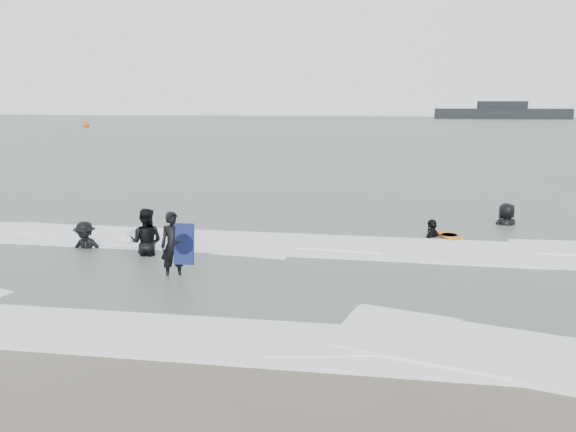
% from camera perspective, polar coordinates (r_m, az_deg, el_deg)
% --- Properties ---
extents(ground, '(320.00, 320.00, 0.00)m').
position_cam_1_polar(ground, '(10.50, -4.74, -11.30)').
color(ground, brown).
rests_on(ground, ground).
extents(sea, '(320.00, 320.00, 0.00)m').
position_cam_1_polar(sea, '(89.48, 8.30, 8.79)').
color(sea, '#47544C').
rests_on(sea, ground).
extents(surfer_centre, '(0.70, 0.61, 1.61)m').
position_cam_1_polar(surfer_centre, '(13.55, -11.45, -6.19)').
color(surfer_centre, black).
rests_on(surfer_centre, ground).
extents(surfer_wading, '(0.94, 0.75, 1.86)m').
position_cam_1_polar(surfer_wading, '(15.59, -14.12, -3.97)').
color(surfer_wading, black).
rests_on(surfer_wading, ground).
extents(surfer_breaker, '(1.13, 0.71, 1.68)m').
position_cam_1_polar(surfer_breaker, '(16.67, -19.84, -3.32)').
color(surfer_breaker, black).
rests_on(surfer_breaker, ground).
extents(surfer_right_near, '(0.88, 1.09, 1.73)m').
position_cam_1_polar(surfer_right_near, '(17.68, 14.41, -2.17)').
color(surfer_right_near, black).
rests_on(surfer_right_near, ground).
extents(surfer_right_far, '(1.11, 0.94, 1.93)m').
position_cam_1_polar(surfer_right_far, '(20.11, 21.24, -0.96)').
color(surfer_right_far, black).
rests_on(surfer_right_far, ground).
extents(surf_foam, '(30.03, 9.06, 0.09)m').
position_cam_1_polar(surf_foam, '(13.89, -0.92, -5.34)').
color(surf_foam, white).
rests_on(surf_foam, ground).
extents(bodyboards, '(9.46, 5.72, 1.25)m').
position_cam_1_polar(bodyboards, '(15.10, -2.02, -2.17)').
color(bodyboards, '#0E1645').
rests_on(bodyboards, ground).
extents(buoy, '(1.00, 1.00, 1.65)m').
position_cam_1_polar(buoy, '(98.50, -19.84, 8.68)').
color(buoy, '#D84B09').
rests_on(buoy, ground).
extents(vessel_horizon, '(31.90, 5.70, 4.33)m').
position_cam_1_polar(vessel_horizon, '(150.76, 20.88, 9.80)').
color(vessel_horizon, black).
rests_on(vessel_horizon, ground).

